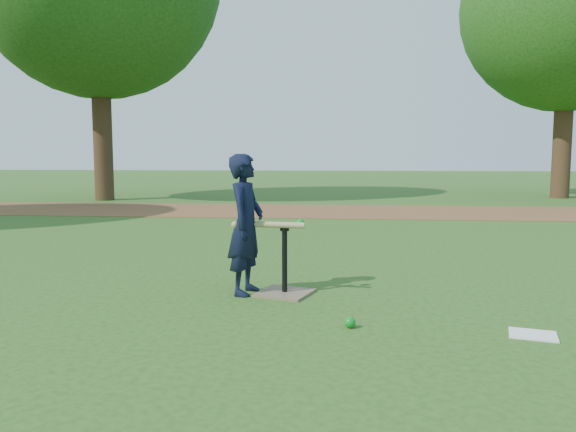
{
  "coord_description": "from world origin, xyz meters",
  "views": [
    {
      "loc": [
        0.38,
        -4.52,
        1.2
      ],
      "look_at": [
        -0.11,
        0.52,
        0.65
      ],
      "focal_mm": 35.0,
      "sensor_mm": 36.0,
      "label": 1
    }
  ],
  "objects": [
    {
      "name": "wiffle_ball_ground",
      "position": [
        0.44,
        -0.69,
        0.04
      ],
      "size": [
        0.08,
        0.08,
        0.08
      ],
      "primitive_type": "sphere",
      "color": "#0C8A20",
      "rests_on": "ground"
    },
    {
      "name": "swing_action",
      "position": [
        -0.21,
        0.2,
        0.61
      ],
      "size": [
        0.63,
        0.17,
        0.08
      ],
      "color": "tan",
      "rests_on": "ground"
    },
    {
      "name": "child",
      "position": [
        -0.45,
        0.21,
        0.61
      ],
      "size": [
        0.36,
        0.49,
        1.21
      ],
      "primitive_type": "imported",
      "rotation": [
        0.0,
        0.0,
        1.4
      ],
      "color": "black",
      "rests_on": "ground"
    },
    {
      "name": "dirt_strip",
      "position": [
        0.0,
        7.5,
        0.01
      ],
      "size": [
        24.0,
        3.0,
        0.01
      ],
      "primitive_type": "cube",
      "color": "brown",
      "rests_on": "ground"
    },
    {
      "name": "tree_right",
      "position": [
        6.5,
        12.0,
        5.29
      ],
      "size": [
        5.8,
        5.8,
        8.21
      ],
      "color": "#382316",
      "rests_on": "ground"
    },
    {
      "name": "clipboard",
      "position": [
        1.66,
        -0.74,
        0.01
      ],
      "size": [
        0.35,
        0.3,
        0.01
      ],
      "primitive_type": "cube",
      "rotation": [
        0.0,
        0.0,
        -0.26
      ],
      "color": "white",
      "rests_on": "ground"
    },
    {
      "name": "batting_tee",
      "position": [
        -0.11,
        0.22,
        0.11
      ],
      "size": [
        0.54,
        0.54,
        0.61
      ],
      "color": "#77644B",
      "rests_on": "ground"
    },
    {
      "name": "ground",
      "position": [
        0.0,
        0.0,
        0.0
      ],
      "size": [
        80.0,
        80.0,
        0.0
      ],
      "primitive_type": "plane",
      "color": "#285116",
      "rests_on": "ground"
    }
  ]
}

